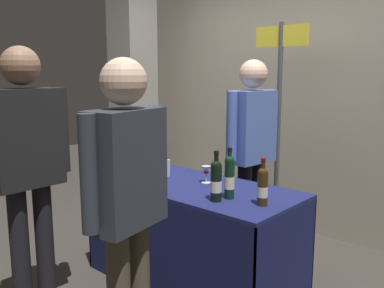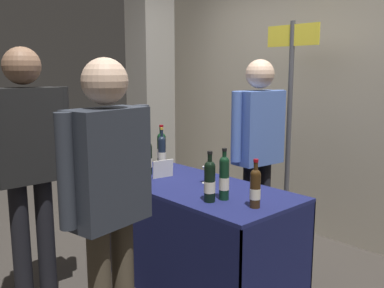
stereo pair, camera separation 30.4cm
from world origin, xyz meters
name	(u,v)px [view 2 (the right image)]	position (x,y,z in m)	size (l,w,h in m)	color
ground_plane	(192,283)	(0.00, 0.00, 0.00)	(12.00, 12.00, 0.00)	#38332D
back_partition	(316,104)	(0.00, 1.62, 1.28)	(6.10, 0.12, 2.56)	#B2A893
concrete_pillar	(150,69)	(-1.75, 0.94, 1.62)	(0.40, 0.40, 3.24)	gray
tasting_table	(192,216)	(0.00, 0.00, 0.54)	(1.61, 0.74, 0.78)	#191E51
featured_wine_bottle	(148,158)	(-0.46, -0.06, 0.91)	(0.07, 0.07, 0.31)	black
display_bottle_0	(210,181)	(0.38, -0.20, 0.92)	(0.07, 0.07, 0.33)	black
display_bottle_1	(224,177)	(0.41, -0.10, 0.93)	(0.07, 0.07, 0.34)	black
display_bottle_2	(255,188)	(0.65, -0.07, 0.90)	(0.07, 0.07, 0.30)	#38230F
display_bottle_3	(162,152)	(-0.54, 0.15, 0.92)	(0.07, 0.07, 0.35)	#192333
display_bottle_4	(162,148)	(-0.66, 0.24, 0.93)	(0.08, 0.08, 0.35)	black
display_bottle_5	(129,158)	(-0.59, -0.15, 0.91)	(0.07, 0.07, 0.31)	#192333
wine_glass_near_vendor	(207,171)	(0.05, 0.10, 0.87)	(0.07, 0.07, 0.13)	silver
brochure_stand	(163,169)	(-0.30, -0.03, 0.85)	(0.18, 0.01, 0.14)	silver
vendor_presenter	(258,143)	(0.06, 0.68, 1.02)	(0.25, 0.58, 1.69)	black
taster_foreground_right	(28,154)	(-0.52, -0.99, 1.06)	(0.24, 0.60, 1.75)	black
taster_foreground_left	(109,191)	(0.41, -0.94, 1.00)	(0.28, 0.57, 1.67)	#4C4233
booth_signpost	(290,110)	(0.04, 1.13, 1.26)	(0.52, 0.04, 2.02)	#47474C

